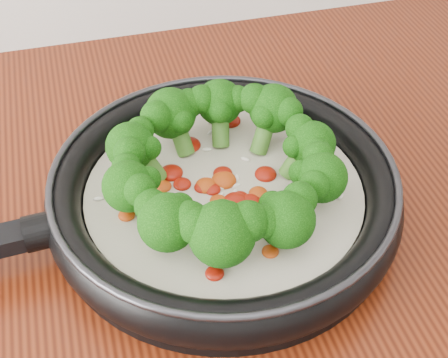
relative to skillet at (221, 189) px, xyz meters
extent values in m
cylinder|color=black|center=(0.00, 0.00, -0.03)|extent=(0.36, 0.36, 0.01)
torus|color=black|center=(0.00, 0.00, -0.01)|extent=(0.37, 0.37, 0.04)
torus|color=#2D2D33|center=(0.00, 0.00, 0.02)|extent=(0.36, 0.36, 0.01)
cylinder|color=black|center=(-0.17, -0.01, 0.00)|extent=(0.03, 0.04, 0.03)
cylinder|color=beige|center=(0.00, 0.00, -0.01)|extent=(0.29, 0.29, 0.02)
ellipsoid|color=#921207|center=(0.04, -0.07, 0.00)|extent=(0.02, 0.02, 0.01)
ellipsoid|color=#921207|center=(-0.03, 0.02, 0.00)|extent=(0.03, 0.03, 0.01)
ellipsoid|color=#B53B0B|center=(-0.05, 0.02, 0.00)|extent=(0.02, 0.02, 0.01)
ellipsoid|color=#921207|center=(0.02, -0.05, 0.00)|extent=(0.03, 0.03, 0.01)
ellipsoid|color=#921207|center=(0.01, -0.02, 0.00)|extent=(0.03, 0.03, 0.01)
ellipsoid|color=#B53B0B|center=(-0.10, -0.01, 0.00)|extent=(0.02, 0.02, 0.01)
ellipsoid|color=#921207|center=(0.01, 0.02, 0.00)|extent=(0.03, 0.03, 0.01)
ellipsoid|color=#921207|center=(0.02, -0.02, 0.00)|extent=(0.02, 0.02, 0.01)
ellipsoid|color=#B53B0B|center=(0.03, -0.02, 0.00)|extent=(0.02, 0.02, 0.01)
ellipsoid|color=#921207|center=(0.02, -0.02, 0.00)|extent=(0.03, 0.03, 0.01)
ellipsoid|color=#921207|center=(0.02, -0.03, 0.00)|extent=(0.02, 0.02, 0.01)
ellipsoid|color=#B53B0B|center=(-0.01, -0.02, 0.00)|extent=(0.02, 0.02, 0.01)
ellipsoid|color=#921207|center=(0.04, 0.10, 0.00)|extent=(0.03, 0.03, 0.01)
ellipsoid|color=#921207|center=(0.05, 0.01, 0.00)|extent=(0.02, 0.02, 0.01)
ellipsoid|color=#B53B0B|center=(-0.01, 0.01, 0.00)|extent=(0.03, 0.03, 0.01)
ellipsoid|color=#921207|center=(-0.01, 0.00, 0.00)|extent=(0.02, 0.02, 0.01)
ellipsoid|color=#921207|center=(-0.01, 0.08, 0.00)|extent=(0.03, 0.03, 0.01)
ellipsoid|color=#B53B0B|center=(0.02, -0.09, 0.00)|extent=(0.02, 0.02, 0.01)
ellipsoid|color=#921207|center=(-0.08, 0.07, 0.00)|extent=(0.03, 0.03, 0.01)
ellipsoid|color=#921207|center=(-0.02, 0.01, 0.00)|extent=(0.02, 0.02, 0.01)
ellipsoid|color=#B53B0B|center=(0.01, 0.01, 0.00)|extent=(0.03, 0.03, 0.01)
ellipsoid|color=#921207|center=(-0.04, 0.04, 0.00)|extent=(0.03, 0.03, 0.01)
ellipsoid|color=#921207|center=(-0.03, -0.10, 0.00)|extent=(0.02, 0.02, 0.01)
ellipsoid|color=white|center=(0.00, 0.00, 0.00)|extent=(0.01, 0.01, 0.00)
ellipsoid|color=white|center=(-0.07, -0.04, 0.00)|extent=(0.01, 0.01, 0.00)
ellipsoid|color=white|center=(-0.03, 0.11, 0.00)|extent=(0.01, 0.01, 0.00)
ellipsoid|color=white|center=(0.00, -0.01, 0.00)|extent=(0.01, 0.01, 0.00)
ellipsoid|color=white|center=(0.02, 0.01, 0.00)|extent=(0.01, 0.01, 0.00)
ellipsoid|color=white|center=(0.01, -0.01, 0.00)|extent=(0.00, 0.01, 0.00)
ellipsoid|color=white|center=(-0.01, 0.11, 0.00)|extent=(0.01, 0.01, 0.00)
ellipsoid|color=white|center=(0.11, -0.04, 0.00)|extent=(0.01, 0.01, 0.00)
ellipsoid|color=white|center=(0.02, 0.07, 0.00)|extent=(0.01, 0.01, 0.00)
ellipsoid|color=white|center=(0.04, 0.04, 0.00)|extent=(0.01, 0.01, 0.00)
ellipsoid|color=white|center=(0.02, 0.11, 0.00)|extent=(0.01, 0.01, 0.00)
ellipsoid|color=white|center=(0.01, -0.01, 0.00)|extent=(0.01, 0.01, 0.00)
ellipsoid|color=white|center=(0.02, -0.02, 0.00)|extent=(0.01, 0.01, 0.00)
ellipsoid|color=white|center=(-0.05, 0.04, 0.00)|extent=(0.01, 0.01, 0.00)
ellipsoid|color=white|center=(0.02, -0.02, 0.00)|extent=(0.01, 0.01, 0.00)
ellipsoid|color=white|center=(-0.12, 0.02, 0.00)|extent=(0.01, 0.01, 0.00)
ellipsoid|color=white|center=(0.01, 0.09, 0.00)|extent=(0.01, 0.01, 0.00)
ellipsoid|color=white|center=(0.00, 0.06, 0.00)|extent=(0.01, 0.01, 0.00)
ellipsoid|color=white|center=(0.02, 0.00, 0.00)|extent=(0.01, 0.01, 0.00)
ellipsoid|color=white|center=(-0.01, 0.00, 0.00)|extent=(0.01, 0.00, 0.00)
ellipsoid|color=white|center=(-0.08, -0.01, 0.00)|extent=(0.01, 0.01, 0.00)
ellipsoid|color=white|center=(-0.02, 0.08, 0.00)|extent=(0.01, 0.01, 0.00)
cylinder|color=#4D852B|center=(0.08, 0.01, 0.01)|extent=(0.03, 0.02, 0.04)
sphere|color=black|center=(0.10, 0.01, 0.03)|extent=(0.05, 0.05, 0.05)
sphere|color=black|center=(0.09, 0.02, 0.04)|extent=(0.03, 0.03, 0.03)
sphere|color=black|center=(0.09, -0.01, 0.04)|extent=(0.03, 0.03, 0.03)
sphere|color=black|center=(0.08, 0.01, 0.03)|extent=(0.02, 0.02, 0.02)
cylinder|color=#4D852B|center=(0.06, 0.05, 0.02)|extent=(0.04, 0.04, 0.04)
sphere|color=black|center=(0.07, 0.07, 0.04)|extent=(0.06, 0.06, 0.05)
sphere|color=black|center=(0.06, 0.08, 0.05)|extent=(0.03, 0.03, 0.03)
sphere|color=black|center=(0.08, 0.05, 0.04)|extent=(0.03, 0.03, 0.03)
sphere|color=black|center=(0.06, 0.05, 0.04)|extent=(0.03, 0.03, 0.03)
cylinder|color=#4D852B|center=(0.02, 0.08, 0.02)|extent=(0.03, 0.04, 0.04)
sphere|color=black|center=(0.02, 0.09, 0.04)|extent=(0.05, 0.05, 0.05)
sphere|color=black|center=(0.00, 0.09, 0.04)|extent=(0.03, 0.03, 0.03)
sphere|color=black|center=(0.04, 0.09, 0.04)|extent=(0.03, 0.03, 0.03)
sphere|color=black|center=(0.02, 0.07, 0.04)|extent=(0.03, 0.03, 0.02)
cylinder|color=#4D852B|center=(-0.02, 0.07, 0.01)|extent=(0.03, 0.04, 0.04)
sphere|color=black|center=(-0.03, 0.09, 0.04)|extent=(0.06, 0.06, 0.05)
sphere|color=black|center=(-0.05, 0.08, 0.04)|extent=(0.04, 0.04, 0.03)
sphere|color=black|center=(-0.01, 0.09, 0.04)|extent=(0.03, 0.03, 0.03)
sphere|color=black|center=(-0.02, 0.07, 0.04)|extent=(0.03, 0.03, 0.03)
cylinder|color=#4D852B|center=(-0.06, 0.04, 0.01)|extent=(0.04, 0.03, 0.04)
sphere|color=black|center=(-0.08, 0.05, 0.04)|extent=(0.05, 0.05, 0.05)
sphere|color=black|center=(-0.08, 0.03, 0.04)|extent=(0.03, 0.03, 0.03)
sphere|color=black|center=(-0.07, 0.06, 0.04)|extent=(0.03, 0.03, 0.03)
sphere|color=black|center=(-0.06, 0.04, 0.04)|extent=(0.03, 0.03, 0.02)
cylinder|color=#4D852B|center=(-0.07, -0.01, 0.01)|extent=(0.04, 0.02, 0.04)
sphere|color=black|center=(-0.09, -0.01, 0.04)|extent=(0.05, 0.05, 0.05)
sphere|color=black|center=(-0.08, -0.03, 0.04)|extent=(0.03, 0.03, 0.03)
sphere|color=black|center=(-0.09, 0.01, 0.04)|extent=(0.03, 0.03, 0.03)
sphere|color=black|center=(-0.07, -0.01, 0.04)|extent=(0.03, 0.03, 0.02)
cylinder|color=#4D852B|center=(-0.05, -0.05, 0.01)|extent=(0.04, 0.04, 0.04)
sphere|color=black|center=(-0.06, -0.06, 0.03)|extent=(0.06, 0.06, 0.05)
sphere|color=black|center=(-0.05, -0.07, 0.04)|extent=(0.03, 0.03, 0.03)
sphere|color=black|center=(-0.07, -0.05, 0.04)|extent=(0.03, 0.03, 0.03)
sphere|color=black|center=(-0.05, -0.05, 0.04)|extent=(0.03, 0.03, 0.03)
cylinder|color=#4D852B|center=(-0.02, -0.07, 0.01)|extent=(0.03, 0.04, 0.04)
sphere|color=black|center=(-0.02, -0.09, 0.04)|extent=(0.06, 0.06, 0.06)
sphere|color=black|center=(0.00, -0.09, 0.04)|extent=(0.04, 0.04, 0.04)
sphere|color=black|center=(-0.04, -0.08, 0.04)|extent=(0.04, 0.04, 0.03)
sphere|color=black|center=(-0.02, -0.07, 0.04)|extent=(0.03, 0.03, 0.03)
cylinder|color=#4D852B|center=(0.03, -0.07, 0.01)|extent=(0.03, 0.04, 0.04)
sphere|color=black|center=(0.04, -0.09, 0.03)|extent=(0.05, 0.05, 0.05)
sphere|color=black|center=(0.05, -0.07, 0.04)|extent=(0.03, 0.03, 0.03)
sphere|color=black|center=(0.02, -0.09, 0.04)|extent=(0.03, 0.03, 0.03)
sphere|color=black|center=(0.03, -0.07, 0.04)|extent=(0.03, 0.03, 0.03)
cylinder|color=#4D852B|center=(0.07, -0.04, 0.01)|extent=(0.04, 0.03, 0.04)
sphere|color=black|center=(0.09, -0.04, 0.03)|extent=(0.05, 0.05, 0.05)
sphere|color=black|center=(0.09, -0.03, 0.04)|extent=(0.03, 0.03, 0.03)
sphere|color=black|center=(0.07, -0.06, 0.04)|extent=(0.03, 0.03, 0.03)
sphere|color=black|center=(0.07, -0.03, 0.04)|extent=(0.03, 0.03, 0.02)
camera|label=1|loc=(-0.12, -0.44, 0.43)|focal=51.31mm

